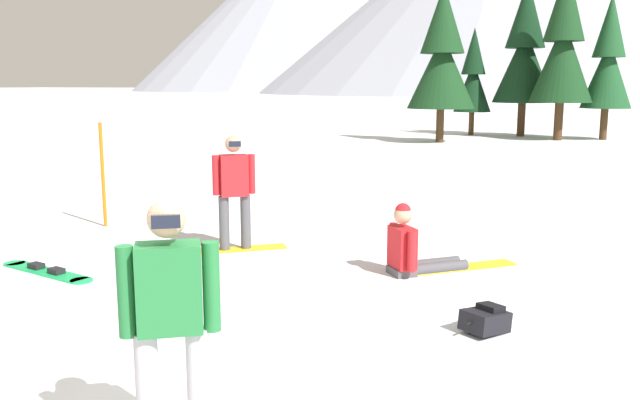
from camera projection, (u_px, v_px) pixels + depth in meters
The scene contains 12 objects.
ground_plane at pixel (165, 397), 5.23m from camera, with size 800.00×800.00×0.00m, color white.
snowboarder_foreground at pixel (171, 328), 4.18m from camera, with size 1.47×1.12×1.75m.
snowboarder_midground at pixel (234, 191), 9.71m from camera, with size 1.36×1.18×1.71m.
snowboarder_background at pixel (415, 249), 8.60m from camera, with size 1.57×1.49×0.94m.
loose_snowboard_near_left at pixel (46, 271), 8.68m from camera, with size 1.75×0.62×0.09m.
backpack_black at pixel (486, 320), 6.57m from camera, with size 0.51×0.56×0.29m.
trail_marker_pole at pixel (103, 175), 11.38m from camera, with size 0.06×0.06×1.80m, color orange.
pine_tree_twin at pixel (608, 61), 28.94m from camera, with size 2.14×2.14×6.33m.
pine_tree_broad at pixel (442, 57), 27.56m from camera, with size 2.83×2.83×6.51m.
pine_tree_leaning at pixel (473, 77), 31.80m from camera, with size 1.78×1.78×5.11m.
pine_tree_young at pixel (525, 52), 30.84m from camera, with size 2.80×2.80×7.22m.
pine_tree_tall at pixel (563, 46), 28.64m from camera, with size 2.68×2.68×7.51m.
Camera 1 is at (2.99, -4.05, 2.44)m, focal length 37.20 mm.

